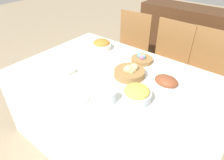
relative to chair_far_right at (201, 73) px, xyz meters
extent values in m
plane|color=tan|center=(-0.44, -0.88, -0.51)|extent=(12.00, 12.00, 0.00)
cube|color=silver|center=(-0.44, -0.88, -0.15)|extent=(1.72, 1.14, 0.73)
cylinder|color=olive|center=(-0.20, -0.27, -0.28)|extent=(0.03, 0.03, 0.45)
cylinder|color=olive|center=(0.19, -0.28, -0.28)|extent=(0.03, 0.03, 0.45)
cylinder|color=olive|center=(-0.19, 0.12, -0.28)|extent=(0.03, 0.03, 0.45)
cylinder|color=olive|center=(0.20, 0.11, -0.28)|extent=(0.03, 0.03, 0.45)
cube|color=olive|center=(0.00, -0.08, -0.05)|extent=(0.43, 0.43, 0.02)
cube|color=olive|center=(0.00, 0.12, 0.20)|extent=(0.42, 0.03, 0.47)
cylinder|color=olive|center=(-0.61, -0.26, -0.28)|extent=(0.03, 0.03, 0.45)
cylinder|color=olive|center=(-0.22, -0.28, -0.28)|extent=(0.03, 0.03, 0.45)
cylinder|color=olive|center=(-0.59, 0.12, -0.28)|extent=(0.03, 0.03, 0.45)
cylinder|color=olive|center=(-0.20, 0.10, -0.28)|extent=(0.03, 0.03, 0.45)
cube|color=olive|center=(-0.41, -0.08, -0.05)|extent=(0.44, 0.44, 0.02)
cube|color=olive|center=(-0.40, 0.12, 0.20)|extent=(0.42, 0.04, 0.47)
cylinder|color=olive|center=(-1.09, -0.29, -0.28)|extent=(0.03, 0.03, 0.45)
cylinder|color=olive|center=(-0.70, -0.26, -0.28)|extent=(0.03, 0.03, 0.45)
cylinder|color=olive|center=(-1.11, 0.10, -0.28)|extent=(0.03, 0.03, 0.45)
cylinder|color=olive|center=(-0.72, 0.13, -0.28)|extent=(0.03, 0.03, 0.45)
cube|color=olive|center=(-0.91, -0.08, -0.05)|extent=(0.45, 0.45, 0.02)
cube|color=olive|center=(-0.92, 0.12, 0.20)|extent=(0.42, 0.04, 0.47)
cube|color=#4C2D19|center=(-0.52, 1.03, -0.07)|extent=(1.50, 0.44, 0.87)
cylinder|color=#9E7542|center=(-0.37, -0.79, 0.24)|extent=(0.25, 0.25, 0.06)
ellipsoid|color=#E0C184|center=(-0.39, -0.81, 0.28)|extent=(0.07, 0.08, 0.05)
ellipsoid|color=#E0C184|center=(-0.36, -0.79, 0.28)|extent=(0.09, 0.08, 0.06)
ellipsoid|color=#E0C184|center=(-0.36, -0.75, 0.29)|extent=(0.07, 0.06, 0.06)
ellipsoid|color=#E0C184|center=(-0.38, -0.79, 0.29)|extent=(0.08, 0.06, 0.06)
ellipsoid|color=#E0C184|center=(-0.37, -0.82, 0.29)|extent=(0.07, 0.07, 0.05)
ellipsoid|color=#E0C184|center=(-0.37, -0.82, 0.29)|extent=(0.07, 0.07, 0.06)
ellipsoid|color=#E0C184|center=(-0.36, -0.81, 0.28)|extent=(0.09, 0.07, 0.05)
cylinder|color=#9E7542|center=(-0.42, -0.52, 0.23)|extent=(0.20, 0.20, 0.03)
ellipsoid|color=#B27AD1|center=(-0.41, -0.54, 0.27)|extent=(0.04, 0.04, 0.05)
ellipsoid|color=#60B2E0|center=(-0.45, -0.52, 0.27)|extent=(0.04, 0.04, 0.05)
ellipsoid|color=#60B2E0|center=(-0.41, -0.52, 0.27)|extent=(0.04, 0.04, 0.05)
ellipsoid|color=pink|center=(-0.43, -0.53, 0.27)|extent=(0.04, 0.04, 0.05)
ellipsoid|color=#F29E4C|center=(-0.42, -0.51, 0.27)|extent=(0.04, 0.04, 0.05)
ellipsoid|color=#7FCC7A|center=(-0.46, -0.51, 0.27)|extent=(0.04, 0.04, 0.05)
ellipsoid|color=white|center=(-0.09, -0.71, 0.22)|extent=(0.28, 0.20, 0.01)
ellipsoid|color=brown|center=(-0.09, -0.71, 0.25)|extent=(0.18, 0.14, 0.07)
cylinder|color=white|center=(-0.89, -0.55, 0.25)|extent=(0.19, 0.19, 0.06)
ellipsoid|color=orange|center=(-0.89, -0.55, 0.28)|extent=(0.16, 0.16, 0.06)
cylinder|color=silver|center=(-0.17, -1.01, 0.25)|extent=(0.20, 0.20, 0.06)
ellipsoid|color=#F4DB4C|center=(-0.17, -1.01, 0.29)|extent=(0.17, 0.17, 0.06)
cylinder|color=white|center=(-0.52, -1.28, 0.22)|extent=(0.24, 0.24, 0.01)
cube|color=silver|center=(-0.67, -1.28, 0.22)|extent=(0.02, 0.20, 0.00)
cube|color=silver|center=(-0.38, -1.28, 0.22)|extent=(0.02, 0.20, 0.00)
cube|color=silver|center=(-0.35, -1.28, 0.22)|extent=(0.02, 0.20, 0.00)
cylinder|color=silver|center=(-0.30, -1.13, 0.25)|extent=(0.08, 0.08, 0.08)
cube|color=white|center=(-0.82, -1.06, 0.23)|extent=(0.13, 0.08, 0.03)
camera|label=1|loc=(0.37, -1.94, 1.12)|focal=32.00mm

